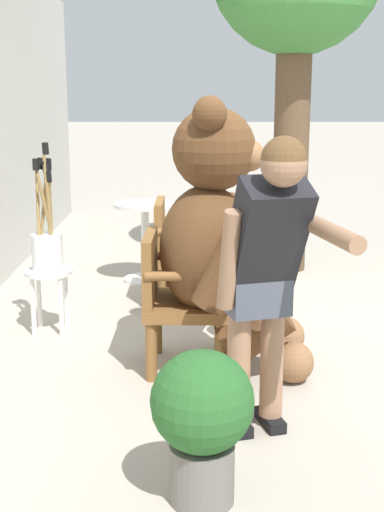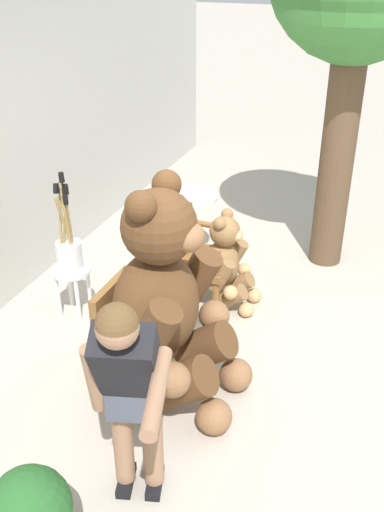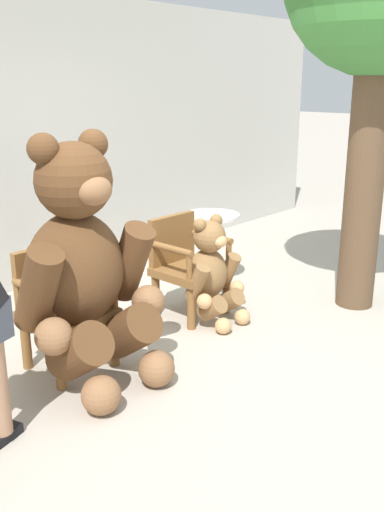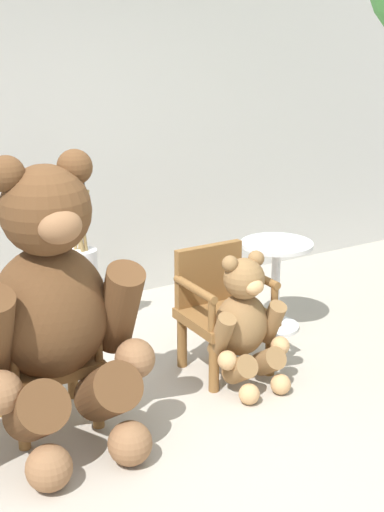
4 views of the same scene
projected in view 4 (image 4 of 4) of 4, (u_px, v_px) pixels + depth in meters
ground_plane at (194, 439)px, 4.19m from camera, size 60.00×60.00×0.00m
back_wall at (38, 145)px, 5.70m from camera, size 10.00×0.16×2.80m
wooden_chair_left at (43, 349)px, 4.30m from camera, size 0.57×0.53×0.86m
wooden_chair_right at (221, 306)px, 4.93m from camera, size 0.56×0.52×0.86m
teddy_bear_large at (55, 308)px, 3.96m from camera, size 1.01×0.95×1.69m
teddy_bear_small at (245, 322)px, 4.70m from camera, size 0.55×0.52×0.92m
white_stool at (85, 295)px, 5.42m from camera, size 0.34×0.34×0.46m
brush_bucket at (82, 257)px, 5.32m from camera, size 0.22×0.22×0.90m
round_side_table at (276, 276)px, 5.57m from camera, size 0.56×0.56×0.72m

